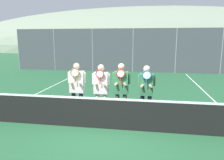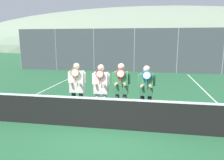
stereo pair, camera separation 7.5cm
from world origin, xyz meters
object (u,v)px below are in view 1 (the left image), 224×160
object	(u,v)px
player_center_left	(101,87)
player_rightmost	(146,89)
car_far_left	(78,56)
car_left_of_center	(127,58)
player_leftmost	(77,86)
player_center_right	(121,87)
car_center	(179,58)

from	to	relation	value
player_center_left	player_rightmost	distance (m)	1.45
player_rightmost	car_far_left	bearing A→B (deg)	115.90
player_rightmost	car_left_of_center	distance (m)	14.22
car_left_of_center	player_rightmost	bearing A→B (deg)	-81.87
player_leftmost	player_center_left	xyz separation A→B (m)	(0.79, 0.07, -0.03)
player_leftmost	player_center_right	distance (m)	1.45
player_center_right	player_rightmost	size ratio (longest dim) A/B	1.03
player_center_right	car_far_left	bearing A→B (deg)	113.17
player_center_left	car_far_left	bearing A→B (deg)	110.87
player_center_right	car_center	distance (m)	14.66
player_center_left	car_center	bearing A→B (deg)	73.16
player_leftmost	player_center_left	size ratio (longest dim) A/B	1.02
player_center_left	player_center_right	bearing A→B (deg)	-1.38
car_left_of_center	car_center	world-z (taller)	car_center
car_far_left	car_left_of_center	bearing A→B (deg)	0.92
player_center_right	car_far_left	xyz separation A→B (m)	(-6.01, 14.04, -0.15)
player_center_left	car_far_left	size ratio (longest dim) A/B	0.41
car_left_of_center	player_center_right	bearing A→B (deg)	-85.06
player_rightmost	car_left_of_center	bearing A→B (deg)	98.13
player_leftmost	car_far_left	distance (m)	14.81
player_center_left	car_center	world-z (taller)	car_center
car_center	player_center_left	bearing A→B (deg)	-106.84
player_leftmost	car_center	world-z (taller)	player_leftmost
player_leftmost	car_far_left	xyz separation A→B (m)	(-4.56, 14.09, -0.15)
player_center_left	player_center_right	size ratio (longest dim) A/B	0.97
player_center_left	car_far_left	xyz separation A→B (m)	(-5.35, 14.02, -0.12)
player_leftmost	player_center_left	world-z (taller)	player_leftmost
player_center_right	car_far_left	distance (m)	15.27
player_rightmost	car_left_of_center	world-z (taller)	player_rightmost
player_rightmost	player_leftmost	bearing A→B (deg)	-177.77
player_leftmost	player_rightmost	bearing A→B (deg)	2.23
player_center_left	player_rightmost	world-z (taller)	player_center_left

